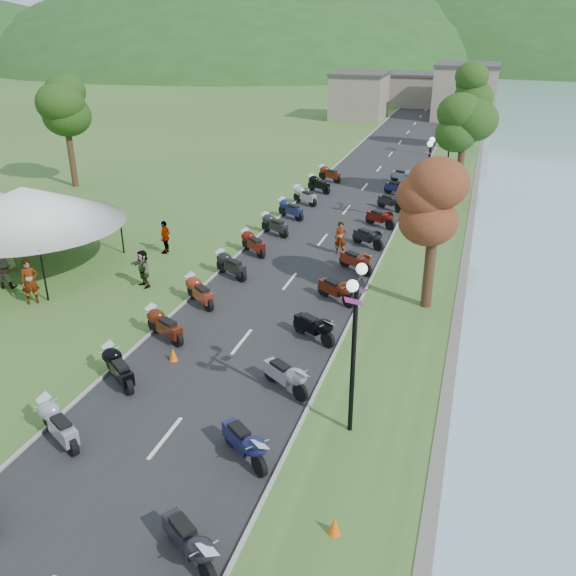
% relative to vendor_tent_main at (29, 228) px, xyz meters
% --- Properties ---
extents(road, '(7.00, 120.00, 0.02)m').
position_rel_vendor_tent_main_xyz_m(road, '(12.34, 14.03, -1.99)').
color(road, '#272729').
rests_on(road, ground).
extents(hills_backdrop, '(360.00, 120.00, 76.00)m').
position_rel_vendor_tent_main_xyz_m(hills_backdrop, '(12.34, 174.03, -2.00)').
color(hills_backdrop, '#285621').
rests_on(hills_backdrop, ground).
extents(far_building, '(18.00, 16.00, 5.00)m').
position_rel_vendor_tent_main_xyz_m(far_building, '(10.34, 59.03, 0.50)').
color(far_building, gray).
rests_on(far_building, ground).
extents(moto_row_left, '(2.60, 50.19, 1.10)m').
position_rel_vendor_tent_main_xyz_m(moto_row_left, '(9.57, -3.04, -1.45)').
color(moto_row_left, '#331411').
rests_on(moto_row_left, ground).
extents(moto_row_right, '(2.60, 48.78, 1.10)m').
position_rel_vendor_tent_main_xyz_m(moto_row_right, '(14.87, -1.19, -1.45)').
color(moto_row_right, '#331411').
rests_on(moto_row_right, ground).
extents(vendor_tent_main, '(6.07, 6.07, 4.00)m').
position_rel_vendor_tent_main_xyz_m(vendor_tent_main, '(0.00, 0.00, 0.00)').
color(vendor_tent_main, silver).
rests_on(vendor_tent_main, ground).
extents(tree_lakeside, '(2.58, 2.58, 7.16)m').
position_rel_vendor_tent_main_xyz_m(tree_lakeside, '(18.59, 1.30, 1.58)').
color(tree_lakeside, '#294F17').
rests_on(tree_lakeside, ground).
extents(pedestrian_a, '(0.89, 0.87, 1.97)m').
position_rel_vendor_tent_main_xyz_m(pedestrian_a, '(2.61, -3.45, -2.00)').
color(pedestrian_a, slate).
rests_on(pedestrian_a, ground).
extents(pedestrian_b, '(1.05, 0.75, 1.95)m').
position_rel_vendor_tent_main_xyz_m(pedestrian_b, '(0.35, -2.42, -2.00)').
color(pedestrian_b, slate).
rests_on(pedestrian_b, ground).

